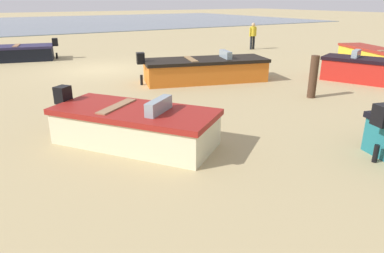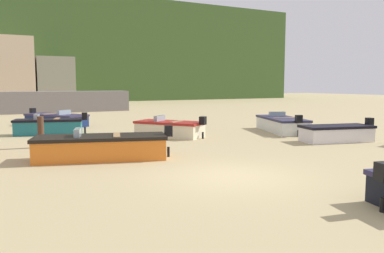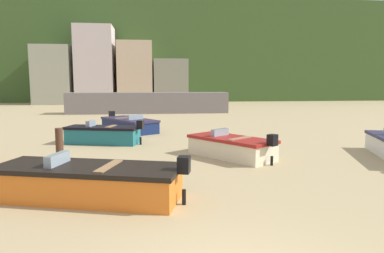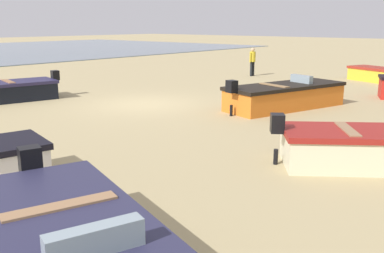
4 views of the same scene
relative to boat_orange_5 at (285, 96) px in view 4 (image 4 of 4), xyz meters
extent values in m
plane|color=tan|center=(2.73, -4.42, -0.44)|extent=(160.00, 160.00, 0.00)
cube|color=black|center=(3.80, -8.62, 0.43)|extent=(0.35, 0.38, 0.40)
cylinder|color=black|center=(3.80, -8.62, -0.29)|extent=(0.12, 0.12, 0.32)
cube|color=#966746|center=(5.62, -9.04, 0.30)|extent=(0.53, 1.33, 0.08)
cube|color=#292945|center=(11.30, 3.43, 0.31)|extent=(2.97, 4.61, 0.12)
cube|color=black|center=(10.57, 1.27, 0.49)|extent=(0.39, 0.37, 0.40)
cylinder|color=black|center=(10.57, 1.27, -0.27)|extent=(0.13, 0.13, 0.35)
cube|color=#8C9EA8|center=(11.53, 4.13, 0.51)|extent=(0.98, 0.50, 0.28)
cube|color=#9D744F|center=(11.13, 2.93, 0.36)|extent=(1.38, 0.66, 0.08)
cube|color=orange|center=(-0.01, 0.00, -0.07)|extent=(4.81, 2.74, 0.74)
cube|color=black|center=(-0.01, 0.00, 0.36)|extent=(4.93, 2.85, 0.12)
cube|color=black|center=(2.35, -0.69, 0.54)|extent=(0.36, 0.39, 0.40)
cylinder|color=black|center=(2.35, -0.69, -0.26)|extent=(0.12, 0.12, 0.37)
cube|color=#8C9EA8|center=(-0.78, 0.23, 0.56)|extent=(0.45, 0.93, 0.28)
cube|color=#977248|center=(0.54, -0.16, 0.41)|extent=(0.59, 1.31, 0.08)
cube|color=beige|center=(4.72, 4.46, -0.11)|extent=(3.19, 3.61, 0.67)
cube|color=maroon|center=(4.72, 4.46, 0.29)|extent=(3.31, 3.74, 0.12)
cube|color=black|center=(5.84, 2.93, 0.47)|extent=(0.42, 0.42, 0.40)
cylinder|color=black|center=(5.84, 2.93, -0.28)|extent=(0.14, 0.14, 0.34)
cube|color=#997350|center=(4.97, 4.11, 0.34)|extent=(1.12, 0.91, 0.08)
cylinder|color=black|center=(-7.66, -6.15, -0.03)|extent=(0.14, 0.14, 0.82)
cylinder|color=black|center=(-7.46, -6.16, -0.03)|extent=(0.14, 0.14, 0.82)
cylinder|color=gold|center=(-7.56, -6.16, 0.67)|extent=(0.35, 0.35, 0.58)
cylinder|color=gold|center=(-7.78, -6.15, 0.63)|extent=(0.09, 0.09, 0.54)
cylinder|color=gold|center=(-7.34, -6.17, 0.63)|extent=(0.09, 0.09, 0.54)
sphere|color=tan|center=(-7.56, -6.16, 1.07)|extent=(0.23, 0.23, 0.22)
camera|label=1|loc=(7.35, 11.22, 2.55)|focal=32.86mm
camera|label=2|loc=(-3.53, -13.90, 2.28)|focal=36.49mm
camera|label=3|loc=(1.59, -8.70, 2.46)|focal=32.38mm
camera|label=4|loc=(13.81, 7.26, 2.54)|focal=40.23mm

